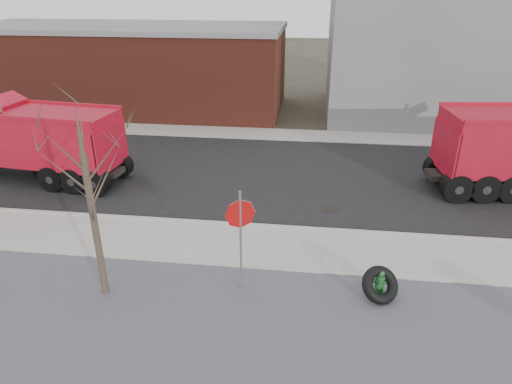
# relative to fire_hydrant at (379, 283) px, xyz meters

# --- Properties ---
(ground) EXTENTS (120.00, 120.00, 0.00)m
(ground) POSITION_rel_fire_hydrant_xyz_m (-4.15, 1.73, -0.38)
(ground) COLOR #383328
(ground) RESTS_ON ground
(gravel_verge) EXTENTS (60.00, 5.00, 0.03)m
(gravel_verge) POSITION_rel_fire_hydrant_xyz_m (-4.15, -1.77, -0.36)
(gravel_verge) COLOR slate
(gravel_verge) RESTS_ON ground
(sidewalk) EXTENTS (60.00, 2.50, 0.06)m
(sidewalk) POSITION_rel_fire_hydrant_xyz_m (-4.15, 1.98, -0.35)
(sidewalk) COLOR #9E9B93
(sidewalk) RESTS_ON ground
(curb) EXTENTS (60.00, 0.15, 0.11)m
(curb) POSITION_rel_fire_hydrant_xyz_m (-4.15, 3.28, -0.32)
(curb) COLOR #9E9B93
(curb) RESTS_ON ground
(road) EXTENTS (60.00, 9.40, 0.02)m
(road) POSITION_rel_fire_hydrant_xyz_m (-4.15, 8.03, -0.37)
(road) COLOR black
(road) RESTS_ON ground
(far_sidewalk) EXTENTS (60.00, 2.00, 0.06)m
(far_sidewalk) POSITION_rel_fire_hydrant_xyz_m (-4.15, 13.73, -0.35)
(far_sidewalk) COLOR #9E9B93
(far_sidewalk) RESTS_ON ground
(building_grey) EXTENTS (12.00, 10.00, 8.00)m
(building_grey) POSITION_rel_fire_hydrant_xyz_m (4.85, 19.73, 3.62)
(building_grey) COLOR gray
(building_grey) RESTS_ON ground
(building_brick) EXTENTS (20.20, 8.20, 5.30)m
(building_brick) POSITION_rel_fire_hydrant_xyz_m (-14.15, 18.73, 2.28)
(building_brick) COLOR maroon
(building_brick) RESTS_ON ground
(bare_tree) EXTENTS (3.20, 3.20, 5.20)m
(bare_tree) POSITION_rel_fire_hydrant_xyz_m (-7.35, -0.87, 2.92)
(bare_tree) COLOR #382D23
(bare_tree) RESTS_ON ground
(fire_hydrant) EXTENTS (0.47, 0.45, 0.82)m
(fire_hydrant) POSITION_rel_fire_hydrant_xyz_m (0.00, 0.00, 0.00)
(fire_hydrant) COLOR #266429
(fire_hydrant) RESTS_ON ground
(truck_tire) EXTENTS (1.31, 1.25, 0.96)m
(truck_tire) POSITION_rel_fire_hydrant_xyz_m (-0.02, -0.20, 0.08)
(truck_tire) COLOR black
(truck_tire) RESTS_ON ground
(stop_sign) EXTENTS (0.75, 0.34, 2.97)m
(stop_sign) POSITION_rel_fire_hydrant_xyz_m (-3.72, -0.22, 1.63)
(stop_sign) COLOR gray
(stop_sign) RESTS_ON ground
(dump_truck_red_b) EXTENTS (8.18, 3.15, 3.42)m
(dump_truck_red_b) POSITION_rel_fire_hydrant_xyz_m (-13.33, 6.34, 1.37)
(dump_truck_red_b) COLOR black
(dump_truck_red_b) RESTS_ON ground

